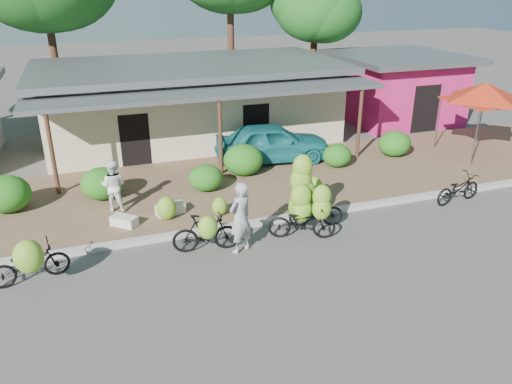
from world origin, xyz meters
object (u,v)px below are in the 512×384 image
bike_right (318,209)px  vendor (240,218)px  tree_near_right (311,6)px  sack_near (170,209)px  red_canopy (485,92)px  bike_center (302,205)px  sack_far (124,221)px  teal_van (272,142)px  bike_far_right (458,189)px  bike_far_left (29,262)px  bike_left (206,232)px  bystander (113,186)px

bike_right → vendor: bearing=114.2°
tree_near_right → vendor: tree_near_right is taller
tree_near_right → sack_near: bearing=-130.7°
red_canopy → bike_center: bearing=-157.7°
sack_far → vendor: bearing=-39.3°
tree_near_right → vendor: size_ratio=3.52×
red_canopy → teal_van: bearing=167.5°
red_canopy → bike_far_right: 5.62m
bike_far_left → bike_far_right: bearing=-97.7°
bike_left → sack_near: bike_left is taller
tree_near_right → red_canopy: 10.47m
bike_left → sack_far: bike_left is taller
bike_far_left → sack_far: (2.35, 2.16, -0.33)m
bystander → sack_near: bearing=176.3°
sack_far → red_canopy: bearing=7.9°
bystander → teal_van: bystander is taller
bike_far_right → bike_far_left: bearing=83.4°
bike_far_left → vendor: (5.15, -0.14, 0.40)m
bike_far_left → bike_left: 4.29m
red_canopy → vendor: red_canopy is taller
red_canopy → bike_left: size_ratio=1.90×
bike_left → red_canopy: bearing=-63.5°
bike_left → vendor: vendor is taller
teal_van → sack_near: bearing=133.7°
bike_far_left → teal_van: bearing=-64.8°
sack_far → sack_near: bearing=13.6°
bike_far_left → vendor: 5.17m
bike_center → bike_right: 0.59m
red_canopy → bike_far_right: size_ratio=1.86×
bike_right → sack_near: bike_right is taller
bike_left → vendor: (0.87, -0.24, 0.39)m
teal_van → bike_far_left: bearing=132.4°
bike_left → sack_far: (-1.94, 2.06, -0.34)m
tree_near_right → bike_left: tree_near_right is taller
teal_van → bike_center: bearing=174.3°
tree_near_right → sack_near: tree_near_right is taller
bike_right → bystander: bystander is taller
bike_far_left → teal_van: teal_van is taller
vendor → teal_van: 6.86m
bike_far_right → tree_near_right: bearing=-12.2°
red_canopy → bystander: size_ratio=2.19×
vendor → bike_right: bearing=164.2°
bike_far_left → sack_near: (3.75, 2.50, -0.32)m
bike_far_left → tree_near_right: bearing=-54.5°
sack_near → bystander: bystander is taller
bike_center → bike_far_right: (5.64, 0.31, -0.41)m
bike_far_left → bystander: 4.02m
bike_center → bike_right: bearing=-62.9°
bike_center → teal_van: size_ratio=0.52×
tree_near_right → bystander: (-11.21, -10.41, -4.40)m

